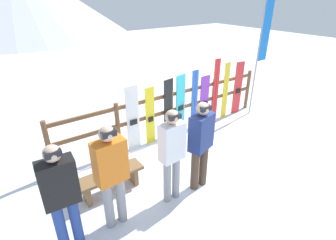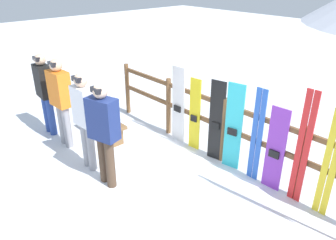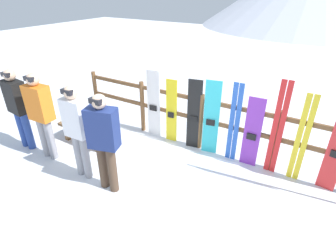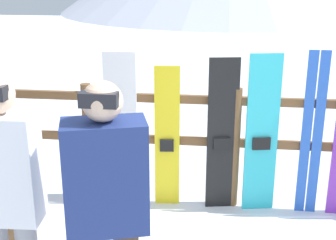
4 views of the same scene
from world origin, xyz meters
name	(u,v)px [view 4 (image 4 of 4)]	position (x,y,z in m)	size (l,w,h in m)	color
fence	(235,137)	(0.00, 1.61, 0.73)	(5.98, 0.10, 1.21)	brown
person_white	(6,193)	(-1.40, -0.32, 1.02)	(0.43, 0.25, 1.74)	gray
person_navy	(107,204)	(-0.78, -0.34, 1.00)	(0.52, 0.38, 1.72)	#4C3828
snowboard_white	(121,130)	(-1.11, 1.55, 0.77)	(0.32, 0.06, 1.55)	white
snowboard_yellow	(167,138)	(-0.66, 1.55, 0.71)	(0.25, 0.07, 1.42)	yellow
snowboard_black_stripe	(222,136)	(-0.13, 1.55, 0.75)	(0.29, 0.09, 1.51)	black
snowboard_cyan	(262,135)	(0.25, 1.55, 0.78)	(0.31, 0.10, 1.56)	#2DBFCC
ski_pair_blue	(312,135)	(0.71, 1.55, 0.80)	(0.20, 0.02, 1.60)	blue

